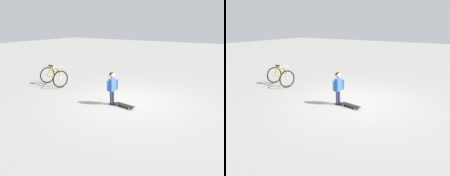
# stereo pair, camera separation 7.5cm
# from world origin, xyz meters

# --- Properties ---
(ground_plane) EXTENTS (50.00, 50.00, 0.00)m
(ground_plane) POSITION_xyz_m (0.00, 0.00, 0.00)
(ground_plane) COLOR gray
(child_person) EXTENTS (0.23, 0.37, 1.06)m
(child_person) POSITION_xyz_m (-0.35, -0.57, 0.66)
(child_person) COLOR #2D3351
(child_person) RESTS_ON ground
(skateboard) EXTENTS (0.70, 0.29, 0.07)m
(skateboard) POSITION_xyz_m (0.12, -0.58, 0.06)
(skateboard) COLOR black
(skateboard) RESTS_ON ground
(bicycle_near) EXTENTS (1.19, 0.92, 0.85)m
(bicycle_near) POSITION_xyz_m (-3.66, 0.05, 0.38)
(bicycle_near) COLOR black
(bicycle_near) RESTS_ON ground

